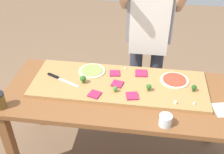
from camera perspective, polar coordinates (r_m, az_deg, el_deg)
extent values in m
cube|color=brown|center=(2.39, -20.27, -13.35)|extent=(0.07, 0.07, 0.71)
cube|color=brown|center=(2.78, -14.99, -3.98)|extent=(0.07, 0.07, 0.71)
cube|color=brown|center=(2.68, 20.26, -7.02)|extent=(0.07, 0.07, 0.71)
cube|color=brown|center=(2.13, 1.56, -3.67)|extent=(1.78, 0.74, 0.04)
cube|color=#B27F47|center=(2.18, 1.44, -1.43)|extent=(1.37, 0.50, 0.02)
cube|color=#B7BABF|center=(2.20, -9.07, -1.13)|extent=(0.20, 0.11, 0.00)
cube|color=black|center=(2.29, -12.11, 0.27)|extent=(0.11, 0.06, 0.02)
cylinder|color=beige|center=(2.25, 12.84, -0.67)|extent=(0.23, 0.23, 0.01)
cylinder|color=#BC3D28|center=(2.24, 12.87, -0.50)|extent=(0.18, 0.18, 0.01)
cylinder|color=beige|center=(2.31, -4.17, 1.25)|extent=(0.22, 0.22, 0.01)
cylinder|color=#899E4C|center=(2.30, -4.18, 1.42)|extent=(0.18, 0.18, 0.01)
cube|color=#9E234C|center=(2.05, -3.65, -3.61)|extent=(0.10, 0.10, 0.01)
cube|color=#9E234C|center=(2.15, 1.10, -1.44)|extent=(0.10, 0.10, 0.01)
cube|color=#9E234C|center=(2.28, 6.08, 0.79)|extent=(0.10, 0.10, 0.01)
cube|color=#9E234C|center=(2.04, 4.22, -3.94)|extent=(0.11, 0.11, 0.01)
cube|color=#9E234C|center=(2.27, 0.57, 0.78)|extent=(0.09, 0.09, 0.01)
cylinder|color=#366618|center=(2.10, 7.60, -2.57)|extent=(0.02, 0.02, 0.03)
sphere|color=#2D6623|center=(2.09, 7.65, -1.99)|extent=(0.04, 0.04, 0.04)
cylinder|color=#2C5915|center=(2.17, 16.57, -2.59)|extent=(0.02, 0.02, 0.02)
sphere|color=#23561E|center=(2.16, 16.69, -2.05)|extent=(0.04, 0.04, 0.04)
cylinder|color=#487A23|center=(2.08, 0.66, -2.88)|extent=(0.02, 0.02, 0.02)
sphere|color=#427F33|center=(2.06, 0.67, -2.40)|extent=(0.04, 0.04, 0.04)
cylinder|color=#366618|center=(2.18, -5.97, -0.95)|extent=(0.02, 0.02, 0.03)
sphere|color=#2D6623|center=(2.16, -6.02, -0.31)|extent=(0.05, 0.05, 0.05)
cube|color=white|center=(2.06, 16.70, -5.26)|extent=(0.02, 0.02, 0.01)
cube|color=white|center=(2.33, 2.78, 1.78)|extent=(0.02, 0.02, 0.01)
cube|color=silver|center=(2.03, 13.01, -5.13)|extent=(0.02, 0.02, 0.02)
cylinder|color=white|center=(1.86, 11.03, -8.81)|extent=(0.09, 0.09, 0.08)
cylinder|color=white|center=(1.88, 10.97, -9.17)|extent=(0.08, 0.08, 0.04)
cylinder|color=brown|center=(2.11, -22.32, -4.67)|extent=(0.08, 0.08, 0.11)
cube|color=white|center=(2.11, 21.87, -6.34)|extent=(0.14, 0.17, 0.00)
cylinder|color=#333847|center=(2.80, 4.82, 0.01)|extent=(0.12, 0.12, 0.90)
cylinder|color=#333847|center=(2.80, 8.91, -0.32)|extent=(0.12, 0.12, 0.90)
cube|color=gray|center=(2.45, 8.08, 13.76)|extent=(0.40, 0.20, 0.55)
cube|color=silver|center=(2.38, 7.85, 10.97)|extent=(0.34, 0.01, 0.60)
cylinder|color=tan|center=(2.33, 14.12, 15.07)|extent=(0.08, 0.39, 0.31)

